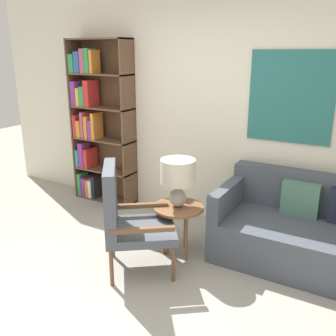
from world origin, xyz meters
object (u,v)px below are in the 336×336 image
armchair (126,215)px  side_table (178,212)px  bookshelf (95,122)px  couch (319,235)px  table_lamp (178,176)px

armchair → side_table: armchair is taller
side_table → bookshelf: bearing=154.9°
bookshelf → armchair: size_ratio=2.08×
bookshelf → side_table: (1.70, -0.80, -0.61)m
bookshelf → side_table: 1.98m
bookshelf → couch: size_ratio=1.13×
bookshelf → armchair: (1.43, -1.29, -0.51)m
bookshelf → couch: 3.07m
armchair → side_table: size_ratio=1.96×
couch → side_table: bearing=-158.0°
bookshelf → side_table: bookshelf is taller
armchair → couch: (1.54, 1.00, -0.26)m
bookshelf → table_lamp: bearing=-25.3°
couch → table_lamp: bearing=-157.9°
table_lamp → armchair: bearing=-119.2°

